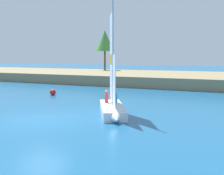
{
  "coord_description": "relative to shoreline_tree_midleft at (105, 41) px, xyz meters",
  "views": [
    {
      "loc": [
        9.29,
        -11.1,
        3.22
      ],
      "look_at": [
        1.26,
        5.62,
        1.2
      ],
      "focal_mm": 44.96,
      "sensor_mm": 36.0,
      "label": 1
    }
  ],
  "objects": [
    {
      "name": "sailboat",
      "position": [
        13.96,
        -26.29,
        -5.23
      ],
      "size": [
        3.49,
        4.83,
        6.63
      ],
      "rotation": [
        0.0,
        0.0,
        -1.04
      ],
      "color": "white",
      "rests_on": "ground"
    },
    {
      "name": "shore_bank",
      "position": [
        11.14,
        -5.23,
        -5.19
      ],
      "size": [
        80.0,
        15.22,
        1.16
      ],
      "primitive_type": "cube",
      "color": "#897A56",
      "rests_on": "ground"
    },
    {
      "name": "ground_plane",
      "position": [
        11.14,
        -28.8,
        -5.77
      ],
      "size": [
        200.0,
        200.0,
        0.0
      ],
      "primitive_type": "plane",
      "color": "#195684"
    },
    {
      "name": "shoreline_tree_midleft",
      "position": [
        0.0,
        0.0,
        0.0
      ],
      "size": [
        2.97,
        2.97,
        6.26
      ],
      "color": "brown",
      "rests_on": "shore_bank"
    },
    {
      "name": "channel_buoy",
      "position": [
        5.71,
        -20.84,
        -5.52
      ],
      "size": [
        0.51,
        0.51,
        0.51
      ],
      "primitive_type": "sphere",
      "color": "red",
      "rests_on": "ground"
    }
  ]
}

